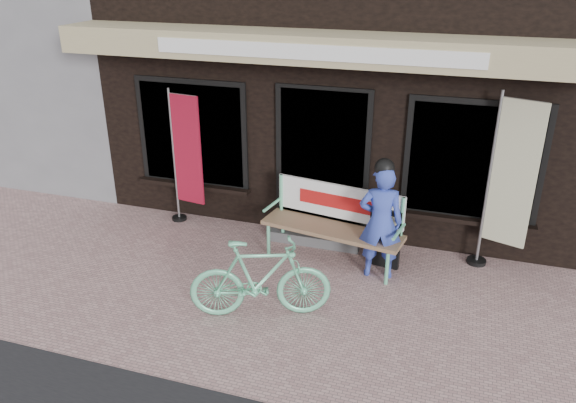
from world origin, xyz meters
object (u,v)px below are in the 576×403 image
(nobori_red, at_px, (185,157))
(menu_stand, at_px, (385,238))
(nobori_cream, at_px, (508,184))
(person, at_px, (381,220))
(bicycle, at_px, (260,279))
(bench, at_px, (335,218))

(nobori_red, relative_size, menu_stand, 2.50)
(nobori_red, relative_size, nobori_cream, 0.88)
(person, bearing_deg, nobori_red, 157.83)
(person, bearing_deg, menu_stand, 70.50)
(nobori_cream, distance_m, menu_stand, 1.66)
(person, distance_m, bicycle, 1.73)
(person, height_order, menu_stand, person)
(bench, distance_m, nobori_cream, 2.20)
(bench, height_order, person, person)
(bicycle, bearing_deg, nobori_cream, -73.80)
(menu_stand, bearing_deg, nobori_cream, 24.61)
(nobori_red, bearing_deg, bicycle, -37.66)
(person, bearing_deg, nobori_cream, 13.50)
(bench, height_order, menu_stand, bench)
(bicycle, xyz_separation_m, menu_stand, (1.16, 1.52, -0.06))
(nobori_red, bearing_deg, bench, -1.60)
(nobori_cream, bearing_deg, nobori_red, -161.20)
(bench, bearing_deg, nobori_cream, 19.56)
(person, relative_size, menu_stand, 1.93)
(person, xyz_separation_m, menu_stand, (0.04, 0.24, -0.36))
(person, xyz_separation_m, bicycle, (-1.12, -1.29, -0.30))
(nobori_cream, bearing_deg, person, -137.44)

